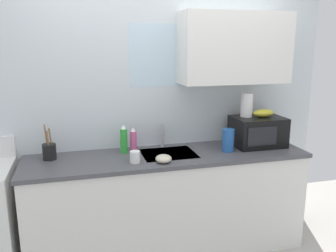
{
  "coord_description": "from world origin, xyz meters",
  "views": [
    {
      "loc": [
        -0.75,
        -2.79,
        1.83
      ],
      "look_at": [
        0.0,
        0.0,
        1.15
      ],
      "focal_mm": 37.63,
      "sensor_mm": 36.0,
      "label": 1
    }
  ],
  "objects_px": {
    "utensil_crock": "(49,151)",
    "small_bowl": "(164,159)",
    "mug_white": "(135,157)",
    "dish_soap_bottle_pink": "(133,140)",
    "microwave": "(258,131)",
    "cereal_canister": "(228,140)",
    "banana_bunch": "(264,113)",
    "paper_towel_roll": "(247,105)",
    "dish_soap_bottle_green": "(124,140)"
  },
  "relations": [
    {
      "from": "dish_soap_bottle_pink",
      "to": "mug_white",
      "type": "xyz_separation_m",
      "value": [
        -0.04,
        -0.32,
        -0.05
      ]
    },
    {
      "from": "banana_bunch",
      "to": "dish_soap_bottle_pink",
      "type": "xyz_separation_m",
      "value": [
        -1.19,
        0.13,
        -0.21
      ]
    },
    {
      "from": "mug_white",
      "to": "microwave",
      "type": "bearing_deg",
      "value": 9.04
    },
    {
      "from": "banana_bunch",
      "to": "dish_soap_bottle_green",
      "type": "height_order",
      "value": "banana_bunch"
    },
    {
      "from": "banana_bunch",
      "to": "paper_towel_roll",
      "type": "xyz_separation_m",
      "value": [
        -0.15,
        0.05,
        0.08
      ]
    },
    {
      "from": "microwave",
      "to": "cereal_canister",
      "type": "height_order",
      "value": "microwave"
    },
    {
      "from": "mug_white",
      "to": "utensil_crock",
      "type": "xyz_separation_m",
      "value": [
        -0.66,
        0.26,
        0.02
      ]
    },
    {
      "from": "banana_bunch",
      "to": "utensil_crock",
      "type": "bearing_deg",
      "value": 177.89
    },
    {
      "from": "banana_bunch",
      "to": "cereal_canister",
      "type": "relative_size",
      "value": 1.0
    },
    {
      "from": "utensil_crock",
      "to": "mug_white",
      "type": "bearing_deg",
      "value": -21.35
    },
    {
      "from": "banana_bunch",
      "to": "utensil_crock",
      "type": "height_order",
      "value": "banana_bunch"
    },
    {
      "from": "microwave",
      "to": "utensil_crock",
      "type": "bearing_deg",
      "value": 177.79
    },
    {
      "from": "microwave",
      "to": "mug_white",
      "type": "bearing_deg",
      "value": -170.96
    },
    {
      "from": "paper_towel_roll",
      "to": "dish_soap_bottle_pink",
      "type": "distance_m",
      "value": 1.08
    },
    {
      "from": "microwave",
      "to": "utensil_crock",
      "type": "distance_m",
      "value": 1.85
    },
    {
      "from": "banana_bunch",
      "to": "paper_towel_roll",
      "type": "bearing_deg",
      "value": 161.57
    },
    {
      "from": "utensil_crock",
      "to": "small_bowl",
      "type": "relative_size",
      "value": 2.27
    },
    {
      "from": "dish_soap_bottle_pink",
      "to": "small_bowl",
      "type": "xyz_separation_m",
      "value": [
        0.18,
        -0.38,
        -0.07
      ]
    },
    {
      "from": "dish_soap_bottle_green",
      "to": "small_bowl",
      "type": "relative_size",
      "value": 1.91
    },
    {
      "from": "cereal_canister",
      "to": "mug_white",
      "type": "relative_size",
      "value": 2.11
    },
    {
      "from": "dish_soap_bottle_pink",
      "to": "mug_white",
      "type": "relative_size",
      "value": 2.24
    },
    {
      "from": "mug_white",
      "to": "dish_soap_bottle_pink",
      "type": "bearing_deg",
      "value": 82.79
    },
    {
      "from": "mug_white",
      "to": "small_bowl",
      "type": "relative_size",
      "value": 0.73
    },
    {
      "from": "dish_soap_bottle_green",
      "to": "utensil_crock",
      "type": "bearing_deg",
      "value": -177.46
    },
    {
      "from": "small_bowl",
      "to": "microwave",
      "type": "bearing_deg",
      "value": 14.45
    },
    {
      "from": "paper_towel_roll",
      "to": "mug_white",
      "type": "relative_size",
      "value": 2.32
    },
    {
      "from": "cereal_canister",
      "to": "mug_white",
      "type": "xyz_separation_m",
      "value": [
        -0.84,
        -0.09,
        -0.05
      ]
    },
    {
      "from": "dish_soap_bottle_green",
      "to": "small_bowl",
      "type": "distance_m",
      "value": 0.45
    },
    {
      "from": "dish_soap_bottle_green",
      "to": "paper_towel_roll",
      "type": "bearing_deg",
      "value": -2.39
    },
    {
      "from": "paper_towel_roll",
      "to": "utensil_crock",
      "type": "bearing_deg",
      "value": 179.35
    },
    {
      "from": "small_bowl",
      "to": "dish_soap_bottle_pink",
      "type": "bearing_deg",
      "value": 115.57
    },
    {
      "from": "cereal_canister",
      "to": "mug_white",
      "type": "distance_m",
      "value": 0.85
    },
    {
      "from": "paper_towel_roll",
      "to": "cereal_canister",
      "type": "bearing_deg",
      "value": -147.99
    },
    {
      "from": "banana_bunch",
      "to": "small_bowl",
      "type": "relative_size",
      "value": 1.54
    },
    {
      "from": "paper_towel_roll",
      "to": "cereal_canister",
      "type": "xyz_separation_m",
      "value": [
        -0.24,
        -0.15,
        -0.28
      ]
    },
    {
      "from": "microwave",
      "to": "dish_soap_bottle_green",
      "type": "distance_m",
      "value": 1.24
    },
    {
      "from": "dish_soap_bottle_green",
      "to": "cereal_canister",
      "type": "bearing_deg",
      "value": -12.47
    },
    {
      "from": "cereal_canister",
      "to": "utensil_crock",
      "type": "bearing_deg",
      "value": 173.58
    },
    {
      "from": "paper_towel_roll",
      "to": "small_bowl",
      "type": "height_order",
      "value": "paper_towel_roll"
    },
    {
      "from": "banana_bunch",
      "to": "small_bowl",
      "type": "distance_m",
      "value": 1.08
    },
    {
      "from": "dish_soap_bottle_pink",
      "to": "utensil_crock",
      "type": "height_order",
      "value": "utensil_crock"
    },
    {
      "from": "cereal_canister",
      "to": "microwave",
      "type": "bearing_deg",
      "value": 16.17
    },
    {
      "from": "paper_towel_roll",
      "to": "dish_soap_bottle_green",
      "type": "height_order",
      "value": "paper_towel_roll"
    },
    {
      "from": "banana_bunch",
      "to": "small_bowl",
      "type": "height_order",
      "value": "banana_bunch"
    },
    {
      "from": "dish_soap_bottle_pink",
      "to": "dish_soap_bottle_green",
      "type": "relative_size",
      "value": 0.86
    },
    {
      "from": "cereal_canister",
      "to": "small_bowl",
      "type": "height_order",
      "value": "cereal_canister"
    },
    {
      "from": "microwave",
      "to": "banana_bunch",
      "type": "xyz_separation_m",
      "value": [
        0.05,
        0.0,
        0.17
      ]
    },
    {
      "from": "microwave",
      "to": "dish_soap_bottle_green",
      "type": "relative_size",
      "value": 1.86
    },
    {
      "from": "paper_towel_roll",
      "to": "dish_soap_bottle_pink",
      "type": "xyz_separation_m",
      "value": [
        -1.04,
        0.08,
        -0.28
      ]
    },
    {
      "from": "dish_soap_bottle_green",
      "to": "small_bowl",
      "type": "xyz_separation_m",
      "value": [
        0.27,
        -0.35,
        -0.08
      ]
    }
  ]
}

